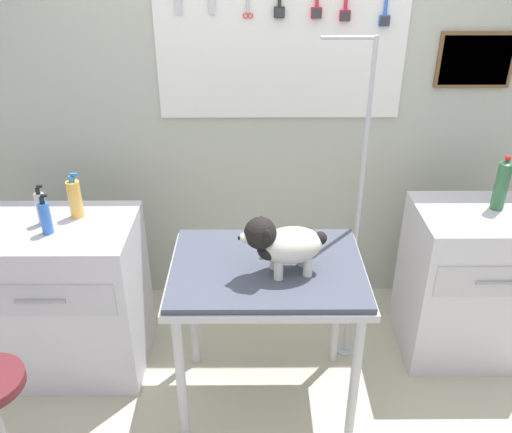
# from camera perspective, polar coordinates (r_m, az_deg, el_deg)

# --- Properties ---
(rear_wall_panel) EXTENTS (4.00, 0.11, 2.30)m
(rear_wall_panel) POSITION_cam_1_polar(r_m,az_deg,el_deg) (3.19, 2.00, 9.75)
(rear_wall_panel) COLOR #B1B4A5
(rear_wall_panel) RESTS_ON ground
(grooming_table) EXTENTS (0.90, 0.67, 0.83)m
(grooming_table) POSITION_cam_1_polar(r_m,az_deg,el_deg) (2.49, 1.20, -6.90)
(grooming_table) COLOR #B7B7BC
(grooming_table) RESTS_ON ground
(grooming_arm) EXTENTS (0.29, 0.11, 1.78)m
(grooming_arm) POSITION_cam_1_polar(r_m,az_deg,el_deg) (2.79, 10.54, -1.04)
(grooming_arm) COLOR #B7B7BC
(grooming_arm) RESTS_ON ground
(dog) EXTENTS (0.39, 0.23, 0.28)m
(dog) POSITION_cam_1_polar(r_m,az_deg,el_deg) (2.31, 2.78, -2.89)
(dog) COLOR silver
(dog) RESTS_ON grooming_table
(counter_left) EXTENTS (0.80, 0.58, 0.88)m
(counter_left) POSITION_cam_1_polar(r_m,az_deg,el_deg) (3.07, -19.59, -8.12)
(counter_left) COLOR silver
(counter_left) RESTS_ON ground
(cabinet_right) EXTENTS (0.68, 0.54, 0.89)m
(cabinet_right) POSITION_cam_1_polar(r_m,az_deg,el_deg) (3.22, 21.78, -6.63)
(cabinet_right) COLOR silver
(cabinet_right) RESTS_ON ground
(shampoo_bottle) EXTENTS (0.05, 0.05, 0.21)m
(shampoo_bottle) POSITION_cam_1_polar(r_m,az_deg,el_deg) (2.75, -21.54, -0.09)
(shampoo_bottle) COLOR blue
(shampoo_bottle) RESTS_ON counter_left
(spray_bottle_tall) EXTENTS (0.07, 0.07, 0.24)m
(spray_bottle_tall) POSITION_cam_1_polar(r_m,az_deg,el_deg) (2.85, -18.74, 1.82)
(spray_bottle_tall) COLOR gold
(spray_bottle_tall) RESTS_ON counter_left
(spray_bottle_short) EXTENTS (0.05, 0.05, 0.21)m
(spray_bottle_short) POSITION_cam_1_polar(r_m,az_deg,el_deg) (2.84, -21.92, 0.86)
(spray_bottle_short) COLOR #B9B8B7
(spray_bottle_short) RESTS_ON counter_left
(soda_bottle) EXTENTS (0.07, 0.07, 0.29)m
(soda_bottle) POSITION_cam_1_polar(r_m,az_deg,el_deg) (3.01, 24.73, 3.10)
(soda_bottle) COLOR #30633D
(soda_bottle) RESTS_ON cabinet_right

